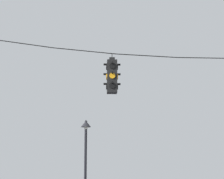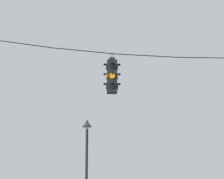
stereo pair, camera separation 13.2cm
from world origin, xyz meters
TOP-DOWN VIEW (x-y plane):
  - span_wire at (0.00, -0.36)m, footprint 15.10×0.03m
  - traffic_light_near_right_pole at (-3.37, -0.36)m, footprint 0.58×0.58m
  - street_lamp at (-4.25, 5.18)m, footprint 0.46×0.80m

SIDE VIEW (x-z plane):
  - street_lamp at x=-4.25m, z-range 1.10..5.81m
  - traffic_light_near_right_pole at x=-3.37m, z-range 4.85..6.24m
  - span_wire at x=0.00m, z-range 6.14..6.72m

